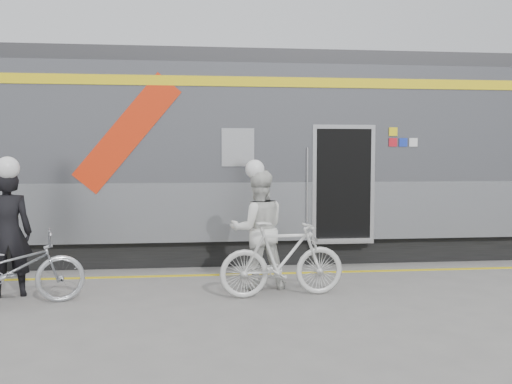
{
  "coord_description": "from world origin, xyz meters",
  "views": [
    {
      "loc": [
        -0.87,
        -7.27,
        2.12
      ],
      "look_at": [
        0.09,
        1.6,
        1.5
      ],
      "focal_mm": 38.0,
      "sensor_mm": 36.0,
      "label": 1
    }
  ],
  "objects": [
    {
      "name": "safety_strip",
      "position": [
        0.0,
        2.15,
        0.0
      ],
      "size": [
        24.0,
        0.12,
        0.01
      ],
      "primitive_type": "cube",
      "color": "yellow",
      "rests_on": "ground"
    },
    {
      "name": "bicycle_right",
      "position": [
        0.38,
        0.61,
        0.57
      ],
      "size": [
        1.93,
        0.71,
        1.13
      ],
      "primitive_type": "imported",
      "rotation": [
        0.0,
        0.0,
        1.66
      ],
      "color": "silver",
      "rests_on": "ground"
    },
    {
      "name": "bicycle_left",
      "position": [
        -3.48,
        0.49,
        0.52
      ],
      "size": [
        2.11,
        1.23,
        1.05
      ],
      "primitive_type": "imported",
      "rotation": [
        0.0,
        0.0,
        1.86
      ],
      "color": "#B9BCC1",
      "rests_on": "ground"
    },
    {
      "name": "train",
      "position": [
        -0.31,
        4.19,
        2.05
      ],
      "size": [
        24.0,
        3.17,
        4.1
      ],
      "color": "black",
      "rests_on": "ground"
    },
    {
      "name": "ground",
      "position": [
        0.0,
        0.0,
        0.0
      ],
      "size": [
        90.0,
        90.0,
        0.0
      ],
      "primitive_type": "plane",
      "color": "slate",
      "rests_on": "ground"
    },
    {
      "name": "woman",
      "position": [
        0.08,
        1.16,
        0.94
      ],
      "size": [
        0.97,
        0.79,
        1.87
      ],
      "primitive_type": "imported",
      "rotation": [
        0.0,
        0.0,
        3.23
      ],
      "color": "silver",
      "rests_on": "ground"
    },
    {
      "name": "helmet_man",
      "position": [
        -3.68,
        1.04,
        2.07
      ],
      "size": [
        0.33,
        0.33,
        0.33
      ],
      "primitive_type": "sphere",
      "color": "white",
      "rests_on": "man"
    },
    {
      "name": "helmet_woman",
      "position": [
        0.08,
        1.16,
        2.02
      ],
      "size": [
        0.3,
        0.3,
        0.3
      ],
      "primitive_type": "sphere",
      "color": "white",
      "rests_on": "woman"
    },
    {
      "name": "man",
      "position": [
        -3.68,
        1.04,
        0.95
      ],
      "size": [
        0.8,
        0.63,
        1.91
      ],
      "primitive_type": "imported",
      "rotation": [
        0.0,
        0.0,
        3.43
      ],
      "color": "black",
      "rests_on": "ground"
    }
  ]
}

